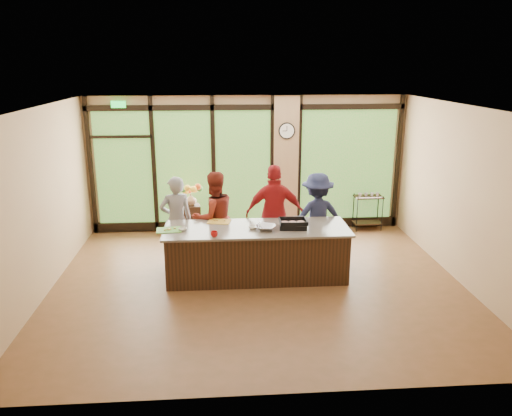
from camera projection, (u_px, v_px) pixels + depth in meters
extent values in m
plane|color=brown|center=(258.00, 284.00, 8.61)|extent=(7.00, 7.00, 0.00)
plane|color=silver|center=(258.00, 107.00, 7.77)|extent=(7.00, 7.00, 0.00)
plane|color=tan|center=(247.00, 164.00, 11.06)|extent=(7.00, 0.00, 7.00)
plane|color=tan|center=(39.00, 204.00, 7.94)|extent=(0.00, 6.00, 6.00)
plane|color=tan|center=(464.00, 196.00, 8.44)|extent=(0.00, 6.00, 6.00)
cube|color=tan|center=(286.00, 164.00, 11.06)|extent=(0.55, 0.12, 3.00)
cube|color=black|center=(247.00, 107.00, 10.66)|extent=(6.90, 0.08, 0.12)
cube|color=black|center=(248.00, 224.00, 11.40)|extent=(6.90, 0.08, 0.20)
cube|color=#19D83F|center=(118.00, 104.00, 10.40)|extent=(0.30, 0.04, 0.14)
cube|color=#356122|center=(124.00, 169.00, 10.85)|extent=(1.20, 0.02, 2.50)
cube|color=#356122|center=(184.00, 168.00, 10.95)|extent=(1.20, 0.02, 2.50)
cube|color=#356122|center=(243.00, 167.00, 11.04)|extent=(1.20, 0.02, 2.50)
cube|color=#356122|center=(347.00, 165.00, 11.21)|extent=(2.10, 0.02, 2.50)
cube|color=black|center=(91.00, 167.00, 10.77)|extent=(0.08, 0.08, 3.00)
cube|color=black|center=(154.00, 166.00, 10.87)|extent=(0.08, 0.08, 3.00)
cube|color=black|center=(214.00, 165.00, 10.96)|extent=(0.08, 0.08, 3.00)
cube|color=black|center=(272.00, 164.00, 11.05)|extent=(0.08, 0.08, 3.00)
cube|color=black|center=(299.00, 164.00, 11.09)|extent=(0.08, 0.08, 3.00)
cube|color=black|center=(398.00, 163.00, 11.26)|extent=(0.08, 0.08, 3.00)
cube|color=black|center=(257.00, 253.00, 8.77)|extent=(3.10, 1.00, 0.88)
cube|color=#6D655A|center=(257.00, 229.00, 8.64)|extent=(3.20, 1.10, 0.04)
cylinder|color=black|center=(287.00, 131.00, 10.79)|extent=(0.36, 0.04, 0.36)
cylinder|color=white|center=(287.00, 131.00, 10.77)|extent=(0.31, 0.01, 0.31)
cube|color=black|center=(287.00, 129.00, 10.75)|extent=(0.01, 0.00, 0.11)
cube|color=black|center=(285.00, 131.00, 10.76)|extent=(0.09, 0.00, 0.01)
imported|color=slate|center=(176.00, 220.00, 9.35)|extent=(0.70, 0.55, 1.67)
imported|color=maroon|center=(214.00, 217.00, 9.35)|extent=(1.05, 0.95, 1.75)
imported|color=maroon|center=(275.00, 214.00, 9.37)|extent=(1.12, 0.51, 1.87)
imported|color=#1C213E|center=(317.00, 217.00, 9.51)|extent=(1.16, 0.76, 1.69)
cube|color=black|center=(293.00, 225.00, 8.62)|extent=(0.50, 0.41, 0.08)
imported|color=silver|center=(266.00, 228.00, 8.51)|extent=(0.42, 0.42, 0.08)
cube|color=#559C38|center=(169.00, 230.00, 8.50)|extent=(0.45, 0.35, 0.01)
cube|color=gold|center=(219.00, 221.00, 8.95)|extent=(0.45, 0.37, 0.01)
cube|color=gold|center=(294.00, 223.00, 8.84)|extent=(0.38, 0.30, 0.01)
imported|color=silver|center=(183.00, 229.00, 8.47)|extent=(0.19, 0.19, 0.05)
imported|color=silver|center=(253.00, 228.00, 8.57)|extent=(0.16, 0.16, 0.05)
imported|color=silver|center=(297.00, 218.00, 9.14)|extent=(0.16, 0.16, 0.03)
imported|color=#A61010|center=(214.00, 234.00, 8.17)|extent=(0.12, 0.12, 0.09)
cube|color=black|center=(192.00, 221.00, 10.80)|extent=(0.42, 0.42, 0.73)
imported|color=#90704E|center=(191.00, 199.00, 10.67)|extent=(0.30, 0.30, 0.25)
cube|color=black|center=(367.00, 222.00, 11.39)|extent=(0.64, 0.37, 0.03)
cube|color=black|center=(369.00, 197.00, 11.22)|extent=(0.64, 0.37, 0.03)
cylinder|color=black|center=(357.00, 214.00, 11.15)|extent=(0.02, 0.02, 0.81)
cylinder|color=black|center=(382.00, 214.00, 11.19)|extent=(0.02, 0.02, 0.81)
cylinder|color=black|center=(353.00, 210.00, 11.46)|extent=(0.02, 0.02, 0.81)
cylinder|color=black|center=(378.00, 210.00, 11.50)|extent=(0.02, 0.02, 0.81)
imported|color=silver|center=(360.00, 195.00, 11.19)|extent=(0.09, 0.09, 0.08)
imported|color=silver|center=(366.00, 194.00, 11.20)|extent=(0.09, 0.09, 0.08)
imported|color=silver|center=(372.00, 194.00, 11.21)|extent=(0.09, 0.09, 0.08)
imported|color=silver|center=(377.00, 194.00, 11.22)|extent=(0.09, 0.09, 0.08)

